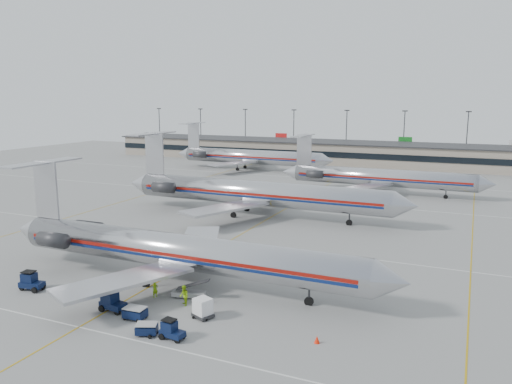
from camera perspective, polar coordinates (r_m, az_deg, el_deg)
The scene contains 19 objects.
ground at distance 59.21m, azimuth -7.51°, elevation -8.09°, with size 260.00×260.00×0.00m, color gray.
apron_markings at distance 67.54m, azimuth -3.10°, elevation -5.63°, with size 160.00×0.15×0.02m, color silver.
terminal at distance 149.53m, azimuth 12.31°, elevation 4.37°, with size 162.00×17.00×6.25m.
light_mast_row at distance 162.79m, azimuth 13.39°, elevation 6.73°, with size 163.60×0.40×15.28m.
jet_foreground at distance 52.64m, azimuth -9.37°, elevation -6.56°, with size 45.85×27.00×12.00m.
jet_second_row at distance 81.29m, azimuth -0.45°, elevation -0.05°, with size 50.38×29.66×13.19m.
jet_third_row at distance 103.16m, azimuth 13.69°, elevation 1.66°, with size 42.03×25.85×11.49m.
jet_back_row at distance 133.71m, azimuth -0.91°, elevation 4.08°, with size 45.39×27.92×12.41m.
tug_left at distance 55.56m, azimuth -24.36°, elevation -9.30°, with size 2.52×1.54×1.93m.
tug_center at distance 47.88m, azimuth -16.17°, elevation -11.92°, with size 2.55×1.49×1.97m.
tug_right at distance 41.83m, azimuth -9.69°, elevation -15.29°, with size 2.11×1.22×1.64m.
cart_inner at distance 45.87m, azimuth -13.65°, elevation -13.28°, with size 1.94×1.39×1.07m.
cart_outer at distance 42.92m, azimuth -12.39°, elevation -15.03°, with size 2.02×1.73×0.96m.
uld_container at distance 45.04m, azimuth -6.10°, elevation -13.04°, with size 2.07×1.92×1.76m.
belt_loader at distance 49.46m, azimuth -7.62°, elevation -11.29°, with size 3.87×1.94×1.98m.
ramp_worker_near at distance 50.01m, azimuth -11.44°, elevation -10.85°, with size 0.57×0.38×1.57m, color #8CC812.
ramp_worker_far at distance 47.62m, azimuth -8.23°, elevation -11.64°, with size 0.93×0.73×1.92m, color #8EC612.
cone_right at distance 41.11m, azimuth 6.98°, elevation -16.38°, with size 0.45×0.45×0.61m, color #FF2308.
cone_left at distance 56.68m, azimuth -23.64°, elevation -9.46°, with size 0.46×0.46×0.63m, color #FF2308.
Camera 1 is at (29.39, -47.78, 18.95)m, focal length 35.00 mm.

